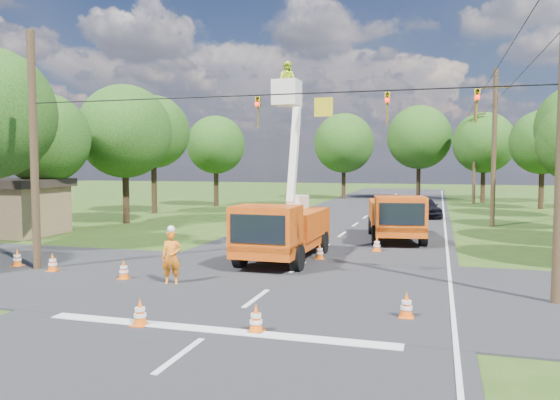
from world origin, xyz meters
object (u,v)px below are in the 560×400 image
(tree_far_b, at_px, (419,137))
(traffic_cone_4, at_px, (124,270))
(pole_right_far, at_px, (474,152))
(tree_left_c, at_px, (44,139))
(bucket_truck, at_px, (283,220))
(traffic_cone_6, at_px, (17,258))
(pole_right_mid, at_px, (494,146))
(tree_far_a, at_px, (344,143))
(traffic_cone_1, at_px, (256,319))
(traffic_cone_3, at_px, (377,244))
(tree_right_e, at_px, (543,142))
(tree_far_c, at_px, (484,143))
(traffic_cone_0, at_px, (140,312))
(pole_left, at_px, (34,152))
(shed, at_px, (11,206))
(traffic_cone_7, at_px, (401,230))
(traffic_cone_2, at_px, (320,251))
(traffic_cone_5, at_px, (53,262))
(traffic_cone_8, at_px, (406,305))
(tree_left_f, at_px, (216,145))
(ground_worker, at_px, (171,257))
(tree_left_e, at_px, (153,132))
(second_truck, at_px, (396,216))
(tree_left_d, at_px, (125,132))
(distant_car, at_px, (424,207))

(tree_far_b, bearing_deg, traffic_cone_4, -100.35)
(pole_right_far, height_order, tree_left_c, pole_right_far)
(bucket_truck, xyz_separation_m, traffic_cone_6, (-9.66, -4.14, -1.37))
(pole_right_mid, bearing_deg, tree_far_a, 120.41)
(traffic_cone_1, distance_m, traffic_cone_6, 12.79)
(traffic_cone_3, distance_m, tree_right_e, 29.96)
(tree_far_c, bearing_deg, traffic_cone_0, -103.59)
(pole_left, height_order, shed, pole_left)
(traffic_cone_7, height_order, tree_far_a, tree_far_a)
(traffic_cone_1, bearing_deg, traffic_cone_2, 93.46)
(traffic_cone_2, xyz_separation_m, tree_far_a, (-5.41, 37.93, 5.83))
(traffic_cone_4, xyz_separation_m, traffic_cone_5, (-3.30, 0.44, 0.00))
(traffic_cone_0, xyz_separation_m, shed, (-16.06, 13.31, 1.26))
(traffic_cone_8, bearing_deg, shed, 154.40)
(tree_right_e, bearing_deg, tree_left_f, -170.08)
(traffic_cone_0, bearing_deg, ground_worker, 107.95)
(bucket_truck, bearing_deg, traffic_cone_2, 28.12)
(pole_right_far, relative_size, pole_left, 1.11)
(pole_right_far, distance_m, shed, 41.69)
(traffic_cone_7, xyz_separation_m, pole_left, (-12.70, -13.41, 4.14))
(traffic_cone_8, bearing_deg, pole_right_far, 84.54)
(tree_far_a, bearing_deg, tree_left_e, -119.33)
(bucket_truck, relative_size, pole_left, 0.92)
(second_truck, xyz_separation_m, traffic_cone_0, (-5.01, -16.94, -0.91))
(pole_right_mid, bearing_deg, tree_left_c, -156.25)
(traffic_cone_8, bearing_deg, traffic_cone_0, -157.93)
(bucket_truck, bearing_deg, tree_far_c, 75.72)
(traffic_cone_5, bearing_deg, bucket_truck, 30.80)
(tree_left_d, xyz_separation_m, tree_left_f, (0.20, 15.00, -0.44))
(traffic_cone_2, xyz_separation_m, pole_left, (-9.91, -5.07, 4.14))
(traffic_cone_6, bearing_deg, distant_car, 58.60)
(pole_left, distance_m, tree_left_c, 11.44)
(traffic_cone_7, bearing_deg, traffic_cone_2, -108.46)
(pole_right_far, bearing_deg, traffic_cone_2, -103.04)
(distant_car, distance_m, pole_right_mid, 7.59)
(traffic_cone_1, height_order, traffic_cone_7, same)
(traffic_cone_3, height_order, tree_left_f, tree_left_f)
(distant_car, bearing_deg, tree_far_c, 55.22)
(traffic_cone_3, relative_size, tree_left_f, 0.08)
(pole_right_mid, height_order, tree_left_c, pole_right_mid)
(traffic_cone_7, xyz_separation_m, tree_far_c, (6.30, 28.59, 5.70))
(pole_right_far, xyz_separation_m, tree_far_c, (1.00, 2.00, 0.96))
(shed, relative_size, tree_left_e, 0.58)
(distant_car, distance_m, tree_far_c, 19.12)
(distant_car, bearing_deg, tree_left_c, -161.02)
(traffic_cone_7, bearing_deg, ground_worker, -114.80)
(distant_car, bearing_deg, traffic_cone_5, -135.23)
(traffic_cone_2, relative_size, shed, 0.13)
(distant_car, xyz_separation_m, traffic_cone_4, (-9.48, -25.08, -0.40))
(traffic_cone_5, height_order, tree_far_c, tree_far_c)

